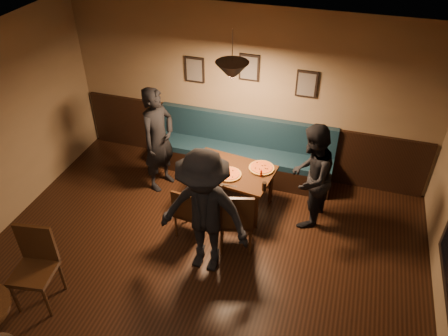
# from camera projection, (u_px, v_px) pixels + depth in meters

# --- Properties ---
(floor) EXTENTS (7.00, 7.00, 0.00)m
(floor) POSITION_uv_depth(u_px,v_px,m) (169.00, 329.00, 5.15)
(floor) COLOR black
(floor) RESTS_ON ground
(ceiling) EXTENTS (7.00, 7.00, 0.00)m
(ceiling) POSITION_uv_depth(u_px,v_px,m) (144.00, 122.00, 3.51)
(ceiling) COLOR silver
(ceiling) RESTS_ON ground
(wall_back) EXTENTS (6.00, 0.00, 6.00)m
(wall_back) POSITION_uv_depth(u_px,v_px,m) (249.00, 93.00, 7.03)
(wall_back) COLOR #8C704F
(wall_back) RESTS_ON ground
(wainscot) EXTENTS (5.88, 0.06, 1.00)m
(wainscot) POSITION_uv_depth(u_px,v_px,m) (247.00, 142.00, 7.54)
(wainscot) COLOR black
(wainscot) RESTS_ON ground
(booth_bench) EXTENTS (3.00, 0.60, 1.00)m
(booth_bench) POSITION_uv_depth(u_px,v_px,m) (242.00, 150.00, 7.33)
(booth_bench) COLOR #0F232D
(booth_bench) RESTS_ON ground
(picture_left) EXTENTS (0.32, 0.04, 0.42)m
(picture_left) POSITION_uv_depth(u_px,v_px,m) (195.00, 70.00, 7.05)
(picture_left) COLOR black
(picture_left) RESTS_ON wall_back
(picture_center) EXTENTS (0.32, 0.04, 0.42)m
(picture_center) POSITION_uv_depth(u_px,v_px,m) (249.00, 68.00, 6.74)
(picture_center) COLOR black
(picture_center) RESTS_ON wall_back
(picture_right) EXTENTS (0.32, 0.04, 0.42)m
(picture_right) POSITION_uv_depth(u_px,v_px,m) (307.00, 84.00, 6.61)
(picture_right) COLOR black
(picture_right) RESTS_ON wall_back
(pendant_lamp) EXTENTS (0.44, 0.44, 0.25)m
(pendant_lamp) POSITION_uv_depth(u_px,v_px,m) (232.00, 71.00, 5.65)
(pendant_lamp) COLOR black
(pendant_lamp) RESTS_ON ceiling
(dining_table) EXTENTS (1.34, 0.96, 0.67)m
(dining_table) POSITION_uv_depth(u_px,v_px,m) (231.00, 187.00, 6.78)
(dining_table) COLOR black
(dining_table) RESTS_ON floor
(chair_near_left) EXTENTS (0.41, 0.41, 0.84)m
(chair_near_left) POSITION_uv_depth(u_px,v_px,m) (190.00, 210.00, 6.22)
(chair_near_left) COLOR black
(chair_near_left) RESTS_ON floor
(chair_near_right) EXTENTS (0.55, 0.55, 1.02)m
(chair_near_right) POSITION_uv_depth(u_px,v_px,m) (236.00, 217.00, 5.97)
(chair_near_right) COLOR black
(chair_near_right) RESTS_ON floor
(diner_left) EXTENTS (0.59, 0.74, 1.76)m
(diner_left) POSITION_uv_depth(u_px,v_px,m) (158.00, 140.00, 6.88)
(diner_left) COLOR black
(diner_left) RESTS_ON floor
(diner_right) EXTENTS (0.75, 0.89, 1.63)m
(diner_right) POSITION_uv_depth(u_px,v_px,m) (311.00, 177.00, 6.21)
(diner_right) COLOR black
(diner_right) RESTS_ON floor
(diner_front) EXTENTS (1.20, 0.72, 1.82)m
(diner_front) POSITION_uv_depth(u_px,v_px,m) (204.00, 214.00, 5.43)
(diner_front) COLOR black
(diner_front) RESTS_ON floor
(pizza_a) EXTENTS (0.42, 0.42, 0.04)m
(pizza_a) POSITION_uv_depth(u_px,v_px,m) (207.00, 159.00, 6.77)
(pizza_a) COLOR orange
(pizza_a) RESTS_ON dining_table
(pizza_b) EXTENTS (0.48, 0.48, 0.04)m
(pizza_b) POSITION_uv_depth(u_px,v_px,m) (229.00, 174.00, 6.46)
(pizza_b) COLOR orange
(pizza_b) RESTS_ON dining_table
(pizza_c) EXTENTS (0.50, 0.50, 0.04)m
(pizza_c) POSITION_uv_depth(u_px,v_px,m) (262.00, 168.00, 6.59)
(pizza_c) COLOR #C76925
(pizza_c) RESTS_ON dining_table
(soda_glass) EXTENTS (0.08, 0.08, 0.14)m
(soda_glass) POSITION_uv_depth(u_px,v_px,m) (264.00, 186.00, 6.15)
(soda_glass) COLOR black
(soda_glass) RESTS_ON dining_table
(tabasco_bottle) EXTENTS (0.04, 0.04, 0.13)m
(tabasco_bottle) POSITION_uv_depth(u_px,v_px,m) (261.00, 173.00, 6.41)
(tabasco_bottle) COLOR maroon
(tabasco_bottle) RESTS_ON dining_table
(napkin_a) EXTENTS (0.22, 0.22, 0.01)m
(napkin_a) POSITION_uv_depth(u_px,v_px,m) (201.00, 156.00, 6.87)
(napkin_a) COLOR #1B672B
(napkin_a) RESTS_ON dining_table
(napkin_b) EXTENTS (0.17, 0.17, 0.01)m
(napkin_b) POSITION_uv_depth(u_px,v_px,m) (191.00, 176.00, 6.46)
(napkin_b) COLOR #217D2A
(napkin_b) RESTS_ON dining_table
(cutlery_set) EXTENTS (0.20, 0.07, 0.00)m
(cutlery_set) POSITION_uv_depth(u_px,v_px,m) (224.00, 185.00, 6.28)
(cutlery_set) COLOR #BCBCC1
(cutlery_set) RESTS_ON dining_table
(cafe_chair_far) EXTENTS (0.54, 0.54, 1.06)m
(cafe_chair_far) POSITION_uv_depth(u_px,v_px,m) (33.00, 271.00, 5.18)
(cafe_chair_far) COLOR black
(cafe_chair_far) RESTS_ON floor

